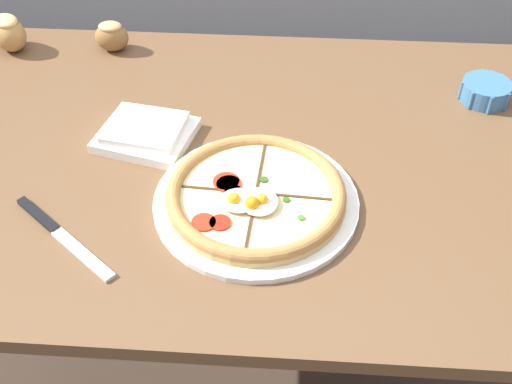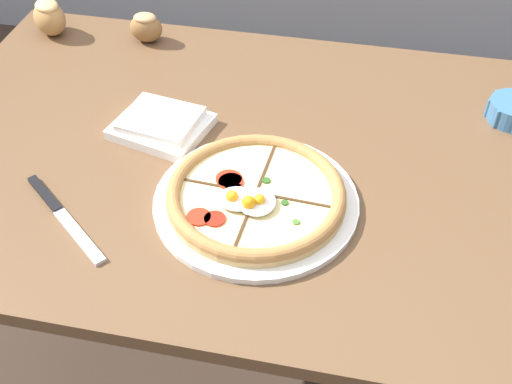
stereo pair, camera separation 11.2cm
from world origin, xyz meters
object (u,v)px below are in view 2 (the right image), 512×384
at_px(bread_piece_near, 146,27).
at_px(napkin_folded, 161,124).
at_px(dining_table, 244,190).
at_px(pizza, 256,197).
at_px(bread_piece_mid, 49,17).
at_px(knife_main, 63,217).

bearing_deg(bread_piece_near, napkin_folded, -66.71).
bearing_deg(bread_piece_near, dining_table, -48.79).
relative_size(dining_table, pizza, 3.63).
distance_m(bread_piece_mid, knife_main, 0.65).
height_order(napkin_folded, bread_piece_mid, bread_piece_mid).
bearing_deg(napkin_folded, bread_piece_near, 113.29).
height_order(dining_table, bread_piece_mid, bread_piece_mid).
distance_m(pizza, knife_main, 0.34).
distance_m(dining_table, knife_main, 0.37).
bearing_deg(bread_piece_near, knife_main, -85.21).
bearing_deg(bread_piece_mid, pizza, -38.58).
relative_size(pizza, napkin_folded, 1.75).
xyz_separation_m(napkin_folded, bread_piece_near, (-0.14, 0.33, 0.02)).
bearing_deg(dining_table, bread_piece_near, 131.21).
relative_size(bread_piece_near, bread_piece_mid, 0.68).
relative_size(dining_table, napkin_folded, 6.37).
height_order(pizza, napkin_folded, pizza).
relative_size(pizza, knife_main, 1.72).
distance_m(dining_table, bread_piece_mid, 0.67).
bearing_deg(dining_table, bread_piece_mid, 147.98).
distance_m(napkin_folded, bread_piece_near, 0.36).
xyz_separation_m(bread_piece_near, knife_main, (0.05, -0.60, -0.03)).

